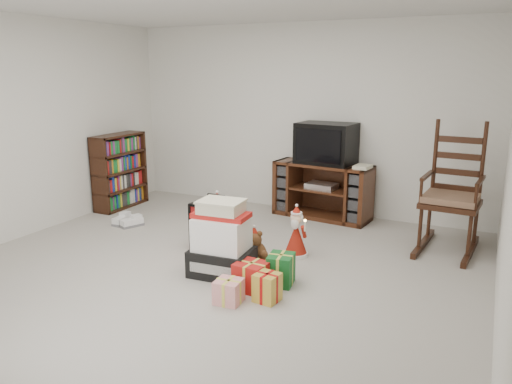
# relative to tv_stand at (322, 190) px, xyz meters

# --- Properties ---
(room) EXTENTS (5.01, 5.01, 2.51)m
(room) POSITION_rel_tv_stand_xyz_m (-0.39, -2.24, 0.89)
(room) COLOR #ABA69D
(room) RESTS_ON ground
(tv_stand) EXTENTS (1.31, 0.59, 0.72)m
(tv_stand) POSITION_rel_tv_stand_xyz_m (0.00, 0.00, 0.00)
(tv_stand) COLOR #4C2515
(tv_stand) RESTS_ON floor
(bookshelf) EXTENTS (0.28, 0.85, 1.03)m
(bookshelf) POSITION_rel_tv_stand_xyz_m (-2.72, -0.75, 0.14)
(bookshelf) COLOR #35190E
(bookshelf) RESTS_ON floor
(rocking_chair) EXTENTS (0.65, 0.99, 1.43)m
(rocking_chair) POSITION_rel_tv_stand_xyz_m (1.61, -0.53, 0.13)
(rocking_chair) COLOR #35190E
(rocking_chair) RESTS_ON floor
(gift_pile) EXTENTS (0.60, 0.45, 0.72)m
(gift_pile) POSITION_rel_tv_stand_xyz_m (-0.24, -2.23, -0.05)
(gift_pile) COLOR black
(gift_pile) RESTS_ON floor
(red_suitcase) EXTENTS (0.42, 0.25, 0.61)m
(red_suitcase) POSITION_rel_tv_stand_xyz_m (-0.66, -1.72, -0.10)
(red_suitcase) COLOR maroon
(red_suitcase) RESTS_ON floor
(stocking) EXTENTS (0.27, 0.20, 0.54)m
(stocking) POSITION_rel_tv_stand_xyz_m (-0.40, -1.82, -0.09)
(stocking) COLOR #0C650B
(stocking) RESTS_ON floor
(teddy_bear) EXTENTS (0.24, 0.21, 0.36)m
(teddy_bear) POSITION_rel_tv_stand_xyz_m (-0.07, -1.88, -0.20)
(teddy_bear) COLOR brown
(teddy_bear) RESTS_ON floor
(santa_figurine) EXTENTS (0.27, 0.25, 0.55)m
(santa_figurine) POSITION_rel_tv_stand_xyz_m (0.20, -1.46, -0.15)
(santa_figurine) COLOR maroon
(santa_figurine) RESTS_ON floor
(mrs_claus_figurine) EXTENTS (0.29, 0.27, 0.59)m
(mrs_claus_figurine) POSITION_rel_tv_stand_xyz_m (-0.74, -1.45, -0.14)
(mrs_claus_figurine) COLOR maroon
(mrs_claus_figurine) RESTS_ON floor
(sneaker_pair) EXTENTS (0.35, 0.30, 0.10)m
(sneaker_pair) POSITION_rel_tv_stand_xyz_m (-2.08, -1.40, -0.31)
(sneaker_pair) COLOR white
(sneaker_pair) RESTS_ON floor
(gift_cluster) EXTENTS (0.50, 0.77, 0.23)m
(gift_cluster) POSITION_rel_tv_stand_xyz_m (0.24, -2.46, -0.25)
(gift_cluster) COLOR #B61914
(gift_cluster) RESTS_ON floor
(crt_television) EXTENTS (0.75, 0.58, 0.52)m
(crt_television) POSITION_rel_tv_stand_xyz_m (0.02, 0.02, 0.62)
(crt_television) COLOR black
(crt_television) RESTS_ON tv_stand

